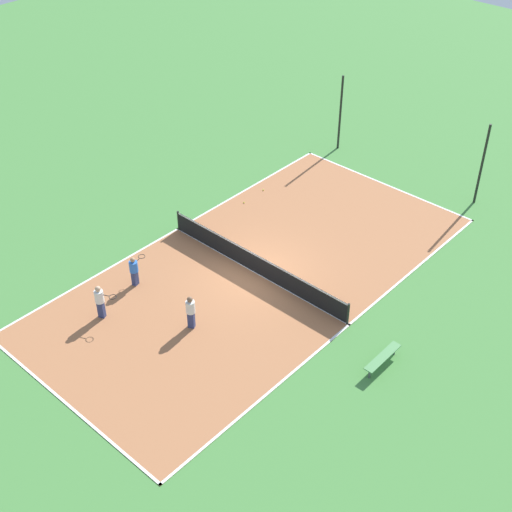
# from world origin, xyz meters

# --- Properties ---
(ground_plane) EXTENTS (80.00, 80.00, 0.00)m
(ground_plane) POSITION_xyz_m (0.00, 0.00, 0.00)
(ground_plane) COLOR #47843D
(court_surface) EXTENTS (9.87, 19.66, 0.02)m
(court_surface) POSITION_xyz_m (0.00, 0.00, 0.01)
(court_surface) COLOR #AD6B42
(court_surface) RESTS_ON ground_plane
(tennis_net) EXTENTS (9.67, 0.10, 1.00)m
(tennis_net) POSITION_xyz_m (0.00, 0.00, 0.53)
(tennis_net) COLOR black
(tennis_net) RESTS_ON court_surface
(bench) EXTENTS (0.36, 1.90, 0.45)m
(bench) POSITION_xyz_m (7.06, -0.97, 0.39)
(bench) COLOR #4C8C4C
(bench) RESTS_ON ground_plane
(player_near_blue) EXTENTS (0.56, 0.99, 1.37)m
(player_near_blue) POSITION_xyz_m (-3.19, -3.94, 0.79)
(player_near_blue) COLOR navy
(player_near_blue) RESTS_ON court_surface
(player_near_white) EXTENTS (0.99, 0.69, 1.52)m
(player_near_white) POSITION_xyz_m (-2.60, -6.14, 0.88)
(player_near_white) COLOR navy
(player_near_white) RESTS_ON court_surface
(player_far_white) EXTENTS (0.49, 0.49, 1.49)m
(player_far_white) POSITION_xyz_m (0.43, -4.19, 0.86)
(player_far_white) COLOR navy
(player_far_white) RESTS_ON court_surface
(tennis_ball_near_net) EXTENTS (0.07, 0.07, 0.07)m
(tennis_ball_near_net) POSITION_xyz_m (-4.19, 5.18, 0.06)
(tennis_ball_near_net) COLOR #CCE033
(tennis_ball_near_net) RESTS_ON court_surface
(tennis_ball_left_sideline) EXTENTS (0.07, 0.07, 0.07)m
(tennis_ball_left_sideline) POSITION_xyz_m (-4.11, 3.67, 0.06)
(tennis_ball_left_sideline) COLOR #CCE033
(tennis_ball_left_sideline) RESTS_ON court_surface
(fence_post_back_left) EXTENTS (0.12, 0.12, 4.18)m
(fence_post_back_left) POSITION_xyz_m (-4.15, 11.29, 2.09)
(fence_post_back_left) COLOR black
(fence_post_back_left) RESTS_ON ground_plane
(fence_post_back_right) EXTENTS (0.12, 0.12, 4.18)m
(fence_post_back_right) POSITION_xyz_m (4.15, 11.29, 2.09)
(fence_post_back_right) COLOR black
(fence_post_back_right) RESTS_ON ground_plane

